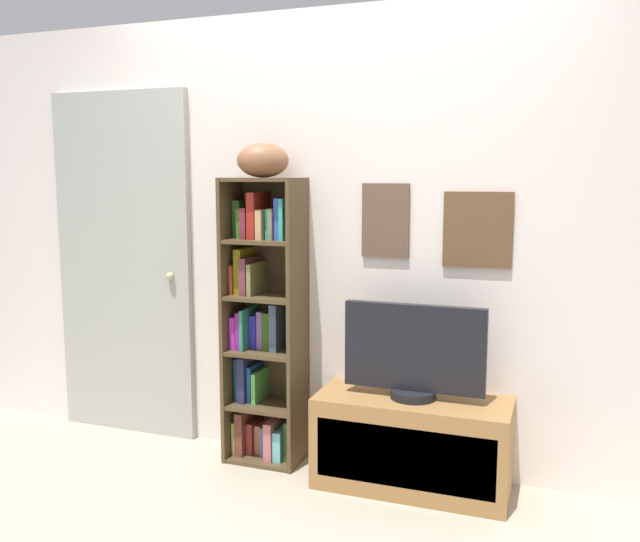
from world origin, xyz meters
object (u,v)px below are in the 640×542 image
at_px(bookshelf, 264,326).
at_px(television, 414,353).
at_px(door, 124,266).
at_px(football, 263,160).
at_px(tv_stand, 412,443).

height_order(bookshelf, television, bookshelf).
xyz_separation_m(television, door, (-1.75, 0.17, 0.32)).
relative_size(football, tv_stand, 0.28).
distance_m(football, tv_stand, 1.58).
bearing_deg(tv_stand, bookshelf, 173.79).
height_order(television, door, door).
bearing_deg(television, football, 175.68).
bearing_deg(bookshelf, football, -53.78).
relative_size(football, door, 0.13).
distance_m(bookshelf, tv_stand, 0.97).
bearing_deg(television, door, 174.34).
relative_size(bookshelf, tv_stand, 1.61).
bearing_deg(television, tv_stand, -90.00).
relative_size(bookshelf, door, 0.76).
bearing_deg(door, football, -6.79).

